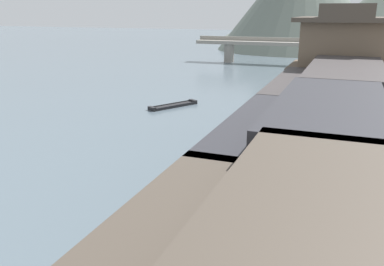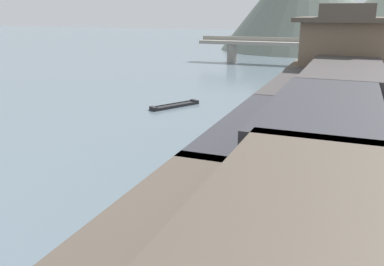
% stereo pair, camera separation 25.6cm
% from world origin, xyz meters
% --- Properties ---
extents(boat_moored_second, '(1.68, 5.16, 0.74)m').
position_xyz_m(boat_moored_second, '(6.12, 17.13, 0.25)').
color(boat_moored_second, '#33281E').
rests_on(boat_moored_second, ground).
extents(boat_moored_third, '(3.50, 5.11, 0.36)m').
position_xyz_m(boat_moored_third, '(-3.97, 34.46, 0.12)').
color(boat_moored_third, '#232326').
rests_on(boat_moored_third, ground).
extents(boat_moored_far, '(1.42, 4.19, 0.53)m').
position_xyz_m(boat_moored_far, '(5.58, 33.05, 0.18)').
color(boat_moored_far, brown).
rests_on(boat_moored_far, ground).
extents(house_waterfront_second, '(5.77, 7.15, 6.14)m').
position_xyz_m(house_waterfront_second, '(11.20, 10.31, 3.56)').
color(house_waterfront_second, gray).
rests_on(house_waterfront_second, riverbank_right).
extents(house_waterfront_tall, '(6.29, 8.21, 6.14)m').
position_xyz_m(house_waterfront_tall, '(11.46, 17.93, 3.55)').
color(house_waterfront_tall, brown).
rests_on(house_waterfront_tall, riverbank_right).
extents(house_waterfront_narrow, '(5.69, 5.71, 8.74)m').
position_xyz_m(house_waterfront_narrow, '(11.15, 24.72, 4.87)').
color(house_waterfront_narrow, '#75604C').
rests_on(house_waterfront_narrow, riverbank_right).
extents(house_waterfront_far, '(5.76, 6.29, 6.14)m').
position_xyz_m(house_waterfront_far, '(11.19, 30.46, 3.56)').
color(house_waterfront_far, brown).
rests_on(house_waterfront_far, riverbank_right).
extents(mooring_post_dock_mid, '(0.20, 0.20, 0.94)m').
position_xyz_m(mooring_post_dock_mid, '(8.19, 13.92, 1.02)').
color(mooring_post_dock_mid, '#473828').
rests_on(mooring_post_dock_mid, riverbank_right).
extents(mooring_post_dock_far, '(0.20, 0.20, 0.82)m').
position_xyz_m(mooring_post_dock_far, '(8.19, 20.91, 0.96)').
color(mooring_post_dock_far, '#473828').
rests_on(mooring_post_dock_far, riverbank_right).
extents(stone_bridge, '(29.78, 2.40, 4.53)m').
position_xyz_m(stone_bridge, '(0.00, 71.15, 3.02)').
color(stone_bridge, gray).
rests_on(stone_bridge, ground).
extents(hill_far_east, '(56.26, 56.26, 15.56)m').
position_xyz_m(hill_far_east, '(-0.57, 129.31, 7.78)').
color(hill_far_east, slate).
rests_on(hill_far_east, ground).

